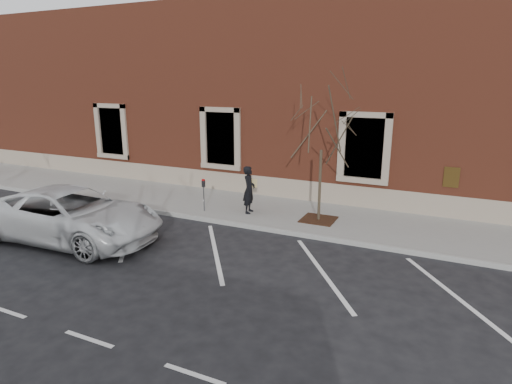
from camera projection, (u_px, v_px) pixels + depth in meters
The scene contains 10 objects.
ground at pixel (248, 228), 14.36m from camera, with size 120.00×120.00×0.00m, color #28282B.
sidewalk_near at pixel (269, 211), 15.87m from camera, with size 40.00×3.50×0.15m, color gray.
curb_near at pixel (248, 226), 14.29m from camera, with size 40.00×0.12×0.15m, color #9E9E99.
parking_stripes at pixel (215, 251), 12.43m from camera, with size 28.00×4.40×0.01m, color silver, non-canonical shape.
building_civic at pixel (320, 97), 20.10m from camera, with size 40.00×8.62×8.00m.
man at pixel (249, 190), 15.28m from camera, with size 0.62×0.41×1.70m, color black.
parking_meter at pixel (204, 189), 15.47m from camera, with size 0.11×0.08×1.20m.
tree_grate at pixel (318, 219), 14.69m from camera, with size 1.13×1.13×0.03m, color #3A2312.
sapling at pixel (322, 130), 13.90m from camera, with size 2.65×2.65×4.41m.
white_truck at pixel (71, 215), 13.13m from camera, with size 2.66×5.77×1.60m, color silver.
Camera 1 is at (5.98, -12.17, 4.87)m, focal length 30.00 mm.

